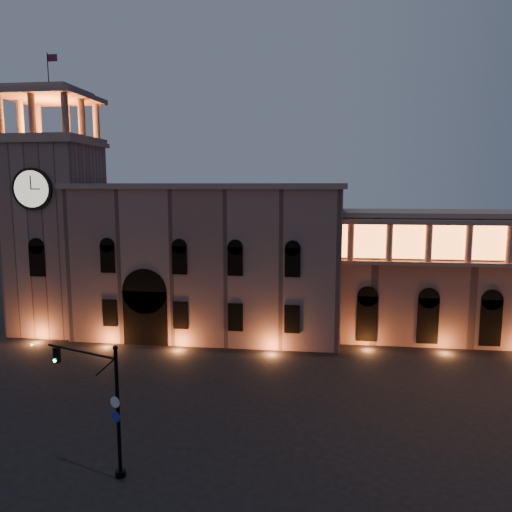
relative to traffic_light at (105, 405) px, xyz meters
name	(u,v)px	position (x,y,z in m)	size (l,w,h in m)	color
ground	(175,415)	(1.83, 7.94, -4.30)	(160.00, 160.00, 0.00)	black
government_building	(210,259)	(-0.25, 29.87, 4.47)	(30.80, 12.80, 17.60)	#8B665B
clock_tower	(57,227)	(-18.67, 28.92, 8.20)	(9.80, 9.80, 32.40)	#8B665B
colonnade_wing	(508,275)	(33.83, 31.86, 3.03)	(40.60, 11.50, 14.50)	#866056
traffic_light	(105,405)	(0.00, 0.00, 0.00)	(5.64, 2.36, 8.19)	black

